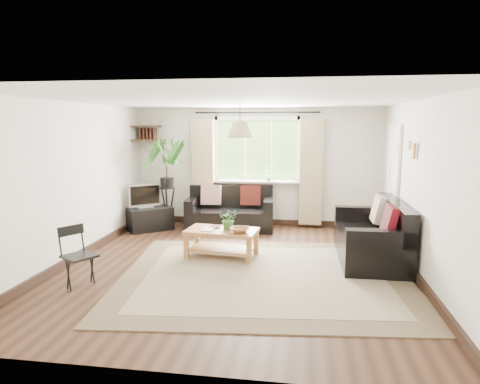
# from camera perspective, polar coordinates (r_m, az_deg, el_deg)

# --- Properties ---
(floor) EXTENTS (5.50, 5.50, 0.00)m
(floor) POSITION_cam_1_polar(r_m,az_deg,el_deg) (6.36, -0.54, -9.96)
(floor) COLOR black
(floor) RESTS_ON ground
(ceiling) EXTENTS (5.50, 5.50, 0.00)m
(ceiling) POSITION_cam_1_polar(r_m,az_deg,el_deg) (6.02, -0.57, 12.19)
(ceiling) COLOR white
(ceiling) RESTS_ON floor
(wall_back) EXTENTS (5.00, 0.02, 2.40)m
(wall_back) POSITION_cam_1_polar(r_m,az_deg,el_deg) (8.78, 2.26, 3.34)
(wall_back) COLOR beige
(wall_back) RESTS_ON floor
(wall_front) EXTENTS (5.00, 0.02, 2.40)m
(wall_front) POSITION_cam_1_polar(r_m,az_deg,el_deg) (3.43, -7.79, -5.67)
(wall_front) COLOR beige
(wall_front) RESTS_ON floor
(wall_left) EXTENTS (0.02, 5.50, 2.40)m
(wall_left) POSITION_cam_1_polar(r_m,az_deg,el_deg) (6.92, -21.48, 1.19)
(wall_left) COLOR beige
(wall_left) RESTS_ON floor
(wall_right) EXTENTS (0.02, 5.50, 2.40)m
(wall_right) POSITION_cam_1_polar(r_m,az_deg,el_deg) (6.20, 22.92, 0.27)
(wall_right) COLOR beige
(wall_right) RESTS_ON floor
(rug) EXTENTS (4.20, 3.70, 0.02)m
(rug) POSITION_cam_1_polar(r_m,az_deg,el_deg) (6.00, 3.27, -11.03)
(rug) COLOR beige
(rug) RESTS_ON floor
(window) EXTENTS (2.50, 0.16, 2.16)m
(window) POSITION_cam_1_polar(r_m,az_deg,el_deg) (8.71, 2.24, 5.61)
(window) COLOR white
(window) RESTS_ON wall_back
(door) EXTENTS (0.06, 0.96, 2.06)m
(door) POSITION_cam_1_polar(r_m,az_deg,el_deg) (7.86, 19.58, 0.69)
(door) COLOR silver
(door) RESTS_ON wall_right
(corner_shelf) EXTENTS (0.50, 0.50, 0.34)m
(corner_shelf) POSITION_cam_1_polar(r_m,az_deg,el_deg) (9.02, -12.38, 7.69)
(corner_shelf) COLOR black
(corner_shelf) RESTS_ON wall_back
(pendant_lamp) EXTENTS (0.36, 0.36, 0.54)m
(pendant_lamp) POSITION_cam_1_polar(r_m,az_deg,el_deg) (6.41, -0.00, 8.87)
(pendant_lamp) COLOR beige
(pendant_lamp) RESTS_ON ceiling
(wall_sconce) EXTENTS (0.12, 0.12, 0.28)m
(wall_sconce) POSITION_cam_1_polar(r_m,az_deg,el_deg) (6.42, 21.95, 5.45)
(wall_sconce) COLOR beige
(wall_sconce) RESTS_ON wall_right
(sofa_back) EXTENTS (1.76, 0.98, 0.80)m
(sofa_back) POSITION_cam_1_polar(r_m,az_deg,el_deg) (8.49, -1.35, -2.32)
(sofa_back) COLOR black
(sofa_back) RESTS_ON floor
(sofa_right) EXTENTS (1.86, 0.95, 0.87)m
(sofa_right) POSITION_cam_1_polar(r_m,az_deg,el_deg) (6.85, 16.97, -5.16)
(sofa_right) COLOR black
(sofa_right) RESTS_ON floor
(coffee_table) EXTENTS (1.15, 0.71, 0.45)m
(coffee_table) POSITION_cam_1_polar(r_m,az_deg,el_deg) (6.74, -2.43, -6.85)
(coffee_table) COLOR brown
(coffee_table) RESTS_ON floor
(table_plant) EXTENTS (0.33, 0.30, 0.32)m
(table_plant) POSITION_cam_1_polar(r_m,az_deg,el_deg) (6.67, -1.51, -3.65)
(table_plant) COLOR #36692A
(table_plant) RESTS_ON coffee_table
(bowl) EXTENTS (0.30, 0.30, 0.07)m
(bowl) POSITION_cam_1_polar(r_m,az_deg,el_deg) (6.50, -0.02, -5.08)
(bowl) COLOR brown
(bowl) RESTS_ON coffee_table
(book_a) EXTENTS (0.18, 0.23, 0.02)m
(book_a) POSITION_cam_1_polar(r_m,az_deg,el_deg) (6.68, -4.98, -4.98)
(book_a) COLOR silver
(book_a) RESTS_ON coffee_table
(book_b) EXTENTS (0.16, 0.21, 0.02)m
(book_b) POSITION_cam_1_polar(r_m,az_deg,el_deg) (6.86, -3.90, -4.58)
(book_b) COLOR #4F2C1F
(book_b) RESTS_ON coffee_table
(tv_stand) EXTENTS (0.94, 0.89, 0.45)m
(tv_stand) POSITION_cam_1_polar(r_m,az_deg,el_deg) (8.62, -11.89, -3.52)
(tv_stand) COLOR black
(tv_stand) RESTS_ON floor
(tv) EXTENTS (0.63, 0.57, 0.49)m
(tv) POSITION_cam_1_polar(r_m,az_deg,el_deg) (8.57, -12.60, -0.42)
(tv) COLOR #A5A5AA
(tv) RESTS_ON tv_stand
(palm_stand) EXTENTS (0.81, 0.81, 1.80)m
(palm_stand) POSITION_cam_1_polar(r_m,az_deg,el_deg) (8.62, -9.69, 1.09)
(palm_stand) COLOR black
(palm_stand) RESTS_ON floor
(folding_chair) EXTENTS (0.55, 0.55, 0.78)m
(folding_chair) POSITION_cam_1_polar(r_m,az_deg,el_deg) (5.89, -20.61, -8.14)
(folding_chair) COLOR black
(folding_chair) RESTS_ON floor
(sill_plant) EXTENTS (0.14, 0.10, 0.27)m
(sill_plant) POSITION_cam_1_polar(r_m,az_deg,el_deg) (8.65, 3.81, 2.35)
(sill_plant) COLOR #2D6023
(sill_plant) RESTS_ON window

